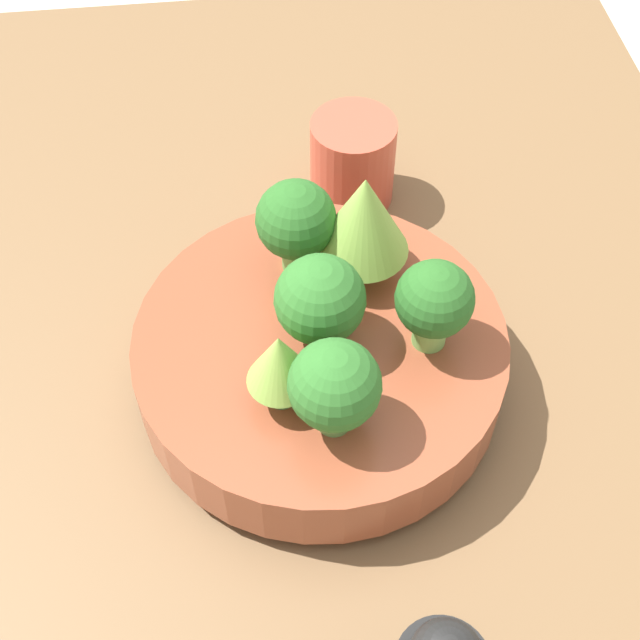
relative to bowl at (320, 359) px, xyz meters
The scene contains 10 objects.
ground_plane 0.09m from the bowl, 32.39° to the left, with size 6.00×6.00×0.00m, color beige.
table 0.07m from the bowl, 32.39° to the left, with size 1.03×0.82×0.03m.
bowl is the anchor object (origin of this frame).
broccoli_floret_right 0.10m from the bowl, ahead, with size 0.06×0.06×0.08m.
broccoli_floret_front 0.11m from the bowl, 98.88° to the right, with size 0.06×0.06×0.07m.
broccoli_floret_center 0.07m from the bowl, 26.57° to the left, with size 0.06×0.06×0.07m.
romanesco_piece_far 0.09m from the bowl, 146.75° to the left, with size 0.05×0.05×0.07m.
broccoli_floret_left 0.10m from the bowl, behind, with size 0.06×0.06×0.08m.
romanesco_piece_near 0.11m from the bowl, 32.96° to the right, with size 0.07×0.07×0.09m.
cup 0.22m from the bowl, 14.45° to the right, with size 0.08×0.08×0.08m.
Camera 1 is at (-0.43, 0.02, 0.61)m, focal length 50.00 mm.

